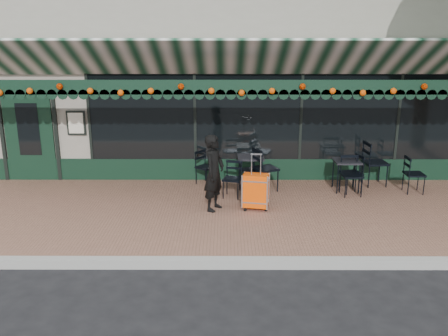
{
  "coord_description": "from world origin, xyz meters",
  "views": [
    {
      "loc": [
        -0.31,
        -6.65,
        3.45
      ],
      "look_at": [
        -0.34,
        1.6,
        1.11
      ],
      "focal_mm": 38.0,
      "sensor_mm": 36.0,
      "label": 1
    }
  ],
  "objects_px": {
    "suitcase": "(256,191)",
    "chair_b_left": "(250,171)",
    "chair_b_front": "(232,179)",
    "cafe_table_b": "(251,160)",
    "chair_solo": "(206,167)",
    "chair_a_extra": "(414,174)",
    "woman": "(214,173)",
    "chair_a_left": "(351,174)",
    "chair_b_right": "(266,169)",
    "chair_a_right": "(375,163)",
    "cafe_table_a": "(347,163)",
    "chair_a_front": "(351,176)"
  },
  "relations": [
    {
      "from": "suitcase",
      "to": "chair_b_left",
      "type": "distance_m",
      "value": 1.26
    },
    {
      "from": "chair_b_front",
      "to": "suitcase",
      "type": "bearing_deg",
      "value": -44.15
    },
    {
      "from": "chair_b_left",
      "to": "cafe_table_b",
      "type": "bearing_deg",
      "value": 153.29
    },
    {
      "from": "chair_b_front",
      "to": "chair_solo",
      "type": "height_order",
      "value": "chair_solo"
    },
    {
      "from": "chair_a_extra",
      "to": "chair_b_front",
      "type": "xyz_separation_m",
      "value": [
        -3.89,
        -0.31,
        -0.02
      ]
    },
    {
      "from": "woman",
      "to": "chair_a_left",
      "type": "bearing_deg",
      "value": -45.5
    },
    {
      "from": "chair_b_left",
      "to": "chair_a_left",
      "type": "bearing_deg",
      "value": 60.93
    },
    {
      "from": "chair_b_front",
      "to": "woman",
      "type": "bearing_deg",
      "value": -101.43
    },
    {
      "from": "chair_a_left",
      "to": "chair_b_right",
      "type": "height_order",
      "value": "chair_b_right"
    },
    {
      "from": "chair_a_right",
      "to": "chair_b_right",
      "type": "height_order",
      "value": "chair_a_right"
    },
    {
      "from": "chair_b_right",
      "to": "cafe_table_b",
      "type": "bearing_deg",
      "value": 31.79
    },
    {
      "from": "cafe_table_a",
      "to": "cafe_table_b",
      "type": "distance_m",
      "value": 2.08
    },
    {
      "from": "suitcase",
      "to": "chair_a_left",
      "type": "bearing_deg",
      "value": 38.59
    },
    {
      "from": "cafe_table_b",
      "to": "chair_a_extra",
      "type": "relative_size",
      "value": 0.87
    },
    {
      "from": "chair_a_left",
      "to": "chair_b_right",
      "type": "relative_size",
      "value": 0.86
    },
    {
      "from": "woman",
      "to": "chair_b_left",
      "type": "xyz_separation_m",
      "value": [
        0.76,
        1.26,
        -0.32
      ]
    },
    {
      "from": "woman",
      "to": "chair_a_left",
      "type": "distance_m",
      "value": 3.12
    },
    {
      "from": "suitcase",
      "to": "chair_solo",
      "type": "bearing_deg",
      "value": 134.02
    },
    {
      "from": "chair_a_extra",
      "to": "chair_b_right",
      "type": "xyz_separation_m",
      "value": [
        -3.17,
        0.14,
        0.08
      ]
    },
    {
      "from": "chair_solo",
      "to": "chair_a_extra",
      "type": "bearing_deg",
      "value": -58.46
    },
    {
      "from": "cafe_table_b",
      "to": "chair_b_left",
      "type": "height_order",
      "value": "chair_b_left"
    },
    {
      "from": "woman",
      "to": "chair_solo",
      "type": "distance_m",
      "value": 1.68
    },
    {
      "from": "chair_b_right",
      "to": "chair_b_left",
      "type": "bearing_deg",
      "value": 53.41
    },
    {
      "from": "chair_a_front",
      "to": "chair_b_front",
      "type": "distance_m",
      "value": 2.51
    },
    {
      "from": "chair_a_right",
      "to": "chair_a_extra",
      "type": "distance_m",
      "value": 0.88
    },
    {
      "from": "woman",
      "to": "chair_a_right",
      "type": "bearing_deg",
      "value": -41.73
    },
    {
      "from": "chair_a_front",
      "to": "chair_a_extra",
      "type": "relative_size",
      "value": 1.05
    },
    {
      "from": "chair_b_left",
      "to": "chair_solo",
      "type": "distance_m",
      "value": 1.06
    },
    {
      "from": "woman",
      "to": "chair_b_right",
      "type": "xyz_separation_m",
      "value": [
        1.08,
        1.18,
        -0.26
      ]
    },
    {
      "from": "woman",
      "to": "chair_a_front",
      "type": "relative_size",
      "value": 1.74
    },
    {
      "from": "woman",
      "to": "chair_solo",
      "type": "relative_size",
      "value": 1.92
    },
    {
      "from": "chair_a_left",
      "to": "chair_a_extra",
      "type": "bearing_deg",
      "value": 75.26
    },
    {
      "from": "cafe_table_a",
      "to": "chair_b_front",
      "type": "bearing_deg",
      "value": -169.68
    },
    {
      "from": "chair_a_left",
      "to": "suitcase",
      "type": "bearing_deg",
      "value": -76.72
    },
    {
      "from": "chair_a_extra",
      "to": "cafe_table_a",
      "type": "bearing_deg",
      "value": 84.49
    },
    {
      "from": "cafe_table_b",
      "to": "chair_a_left",
      "type": "bearing_deg",
      "value": -8.9
    },
    {
      "from": "chair_solo",
      "to": "woman",
      "type": "bearing_deg",
      "value": -132.92
    },
    {
      "from": "chair_a_front",
      "to": "woman",
      "type": "bearing_deg",
      "value": -168.91
    },
    {
      "from": "cafe_table_a",
      "to": "cafe_table_b",
      "type": "height_order",
      "value": "cafe_table_b"
    },
    {
      "from": "suitcase",
      "to": "chair_b_front",
      "type": "height_order",
      "value": "suitcase"
    },
    {
      "from": "chair_a_left",
      "to": "chair_a_right",
      "type": "bearing_deg",
      "value": 114.4
    },
    {
      "from": "woman",
      "to": "chair_a_extra",
      "type": "distance_m",
      "value": 4.39
    },
    {
      "from": "cafe_table_a",
      "to": "chair_b_right",
      "type": "relative_size",
      "value": 0.7
    },
    {
      "from": "cafe_table_b",
      "to": "chair_b_front",
      "type": "relative_size",
      "value": 0.92
    },
    {
      "from": "suitcase",
      "to": "chair_solo",
      "type": "height_order",
      "value": "suitcase"
    },
    {
      "from": "chair_a_extra",
      "to": "chair_b_right",
      "type": "height_order",
      "value": "chair_b_right"
    },
    {
      "from": "cafe_table_a",
      "to": "chair_b_left",
      "type": "relative_size",
      "value": 0.81
    },
    {
      "from": "woman",
      "to": "chair_solo",
      "type": "height_order",
      "value": "woman"
    },
    {
      "from": "chair_a_front",
      "to": "chair_a_extra",
      "type": "height_order",
      "value": "chair_a_front"
    },
    {
      "from": "chair_a_extra",
      "to": "chair_a_front",
      "type": "bearing_deg",
      "value": 97.14
    }
  ]
}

